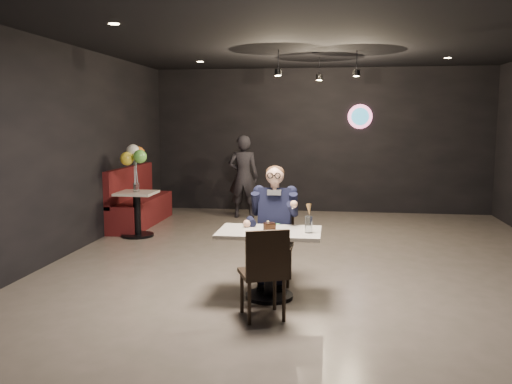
# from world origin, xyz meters

# --- Properties ---
(floor) EXTENTS (9.00, 9.00, 0.00)m
(floor) POSITION_xyz_m (0.00, 0.00, 0.00)
(floor) COLOR slate
(floor) RESTS_ON ground
(wall_sign) EXTENTS (0.50, 0.06, 0.50)m
(wall_sign) POSITION_xyz_m (0.80, 4.47, 2.00)
(wall_sign) COLOR pink
(wall_sign) RESTS_ON floor
(pendant_lights) EXTENTS (1.40, 1.20, 0.36)m
(pendant_lights) POSITION_xyz_m (0.00, 2.00, 2.88)
(pendant_lights) COLOR black
(pendant_lights) RESTS_ON floor
(main_table) EXTENTS (1.10, 0.70, 0.75)m
(main_table) POSITION_xyz_m (-0.40, -1.29, 0.38)
(main_table) COLOR white
(main_table) RESTS_ON floor
(chair_far) EXTENTS (0.42, 0.46, 0.92)m
(chair_far) POSITION_xyz_m (-0.40, -0.74, 0.46)
(chair_far) COLOR black
(chair_far) RESTS_ON floor
(chair_near) EXTENTS (0.56, 0.58, 0.92)m
(chair_near) POSITION_xyz_m (-0.40, -1.88, 0.46)
(chair_near) COLOR black
(chair_near) RESTS_ON floor
(seated_man) EXTENTS (0.60, 0.80, 1.44)m
(seated_man) POSITION_xyz_m (-0.40, -0.74, 0.72)
(seated_man) COLOR black
(seated_man) RESTS_ON floor
(dessert_plate) EXTENTS (0.20, 0.20, 0.01)m
(dessert_plate) POSITION_xyz_m (-0.34, -1.38, 0.76)
(dessert_plate) COLOR white
(dessert_plate) RESTS_ON main_table
(cake_slice) EXTENTS (0.14, 0.13, 0.08)m
(cake_slice) POSITION_xyz_m (-0.39, -1.39, 0.80)
(cake_slice) COLOR black
(cake_slice) RESTS_ON dessert_plate
(mint_leaf) EXTENTS (0.07, 0.04, 0.01)m
(mint_leaf) POSITION_xyz_m (-0.31, -1.39, 0.84)
(mint_leaf) COLOR green
(mint_leaf) RESTS_ON cake_slice
(sundae_glass) EXTENTS (0.08, 0.08, 0.18)m
(sundae_glass) POSITION_xyz_m (0.02, -1.35, 0.84)
(sundae_glass) COLOR silver
(sundae_glass) RESTS_ON main_table
(wafer_cone) EXTENTS (0.07, 0.07, 0.12)m
(wafer_cone) POSITION_xyz_m (0.02, -1.32, 0.99)
(wafer_cone) COLOR tan
(wafer_cone) RESTS_ON sundae_glass
(booth_bench) EXTENTS (0.54, 2.16, 1.08)m
(booth_bench) POSITION_xyz_m (-3.25, 2.54, 0.54)
(booth_bench) COLOR #490F13
(booth_bench) RESTS_ON floor
(side_table) EXTENTS (0.61, 0.61, 0.76)m
(side_table) POSITION_xyz_m (-2.95, 1.54, 0.38)
(side_table) COLOR white
(side_table) RESTS_ON floor
(balloon_vase) EXTENTS (0.10, 0.10, 0.15)m
(balloon_vase) POSITION_xyz_m (-2.95, 1.54, 0.83)
(balloon_vase) COLOR silver
(balloon_vase) RESTS_ON side_table
(balloon_bunch) EXTENTS (0.40, 0.40, 0.66)m
(balloon_bunch) POSITION_xyz_m (-2.95, 1.54, 1.23)
(balloon_bunch) COLOR yellow
(balloon_bunch) RESTS_ON balloon_vase
(passerby) EXTENTS (0.61, 0.40, 1.64)m
(passerby) POSITION_xyz_m (-1.48, 3.53, 0.82)
(passerby) COLOR black
(passerby) RESTS_ON floor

